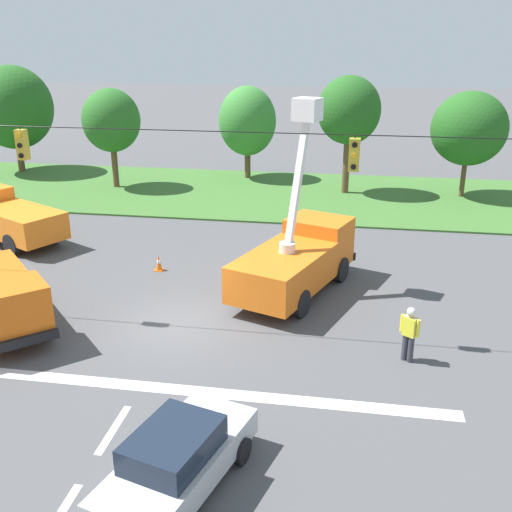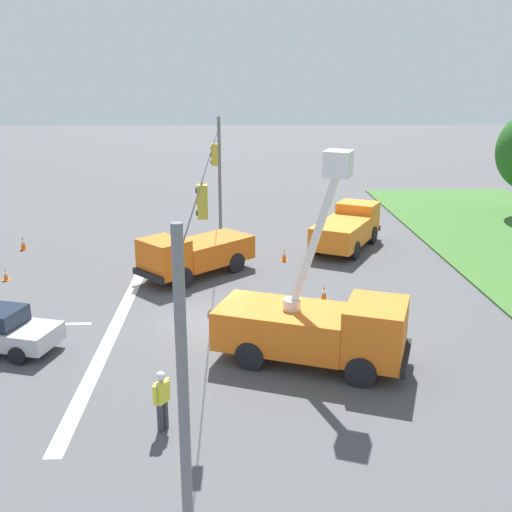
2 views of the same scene
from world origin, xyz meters
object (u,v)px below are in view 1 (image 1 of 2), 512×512
(utility_truck_bucket_lift, at_px, (297,256))
(utility_truck_support_far, at_px, (7,217))
(tree_far_east, at_px, (469,129))
(tree_centre, at_px, (247,121))
(tree_far_west, at_px, (14,108))
(road_worker, at_px, (409,331))
(sedan_silver, at_px, (177,459))
(traffic_cone_foreground_left, at_px, (159,263))
(tree_west, at_px, (111,121))
(traffic_cone_far_right, at_px, (12,266))
(tree_east, at_px, (349,111))

(utility_truck_bucket_lift, distance_m, utility_truck_support_far, 14.63)
(tree_far_east, relative_size, utility_truck_support_far, 0.96)
(tree_centre, relative_size, utility_truck_support_far, 0.95)
(tree_far_west, bearing_deg, road_worker, -41.52)
(utility_truck_bucket_lift, xyz_separation_m, sedan_silver, (-1.45, -11.19, -0.61))
(tree_far_east, distance_m, sedan_silver, 28.73)
(tree_far_east, xyz_separation_m, traffic_cone_foreground_left, (-14.35, -14.43, -3.81))
(tree_far_east, xyz_separation_m, utility_truck_support_far, (-22.60, -11.93, -2.95))
(tree_centre, relative_size, road_worker, 3.49)
(tree_west, height_order, traffic_cone_far_right, tree_west)
(tree_far_east, bearing_deg, road_worker, -102.71)
(tree_far_west, relative_size, tree_far_east, 1.18)
(sedan_silver, bearing_deg, utility_truck_bucket_lift, 82.61)
(tree_west, bearing_deg, tree_centre, 26.53)
(tree_far_west, xyz_separation_m, road_worker, (25.40, -22.49, -3.55))
(tree_far_east, distance_m, traffic_cone_foreground_left, 20.71)
(tree_west, distance_m, sedan_silver, 28.39)
(traffic_cone_foreground_left, relative_size, traffic_cone_far_right, 1.04)
(traffic_cone_far_right, bearing_deg, utility_truck_support_far, 121.60)
(tree_west, xyz_separation_m, tree_far_east, (21.54, 1.12, -0.14))
(tree_west, distance_m, tree_east, 14.61)
(traffic_cone_far_right, bearing_deg, tree_far_west, 118.50)
(tree_far_west, bearing_deg, utility_truck_support_far, -62.37)
(tree_far_west, bearing_deg, tree_west, -21.30)
(tree_centre, bearing_deg, utility_truck_support_far, -121.22)
(tree_east, height_order, traffic_cone_far_right, tree_east)
(tree_far_west, height_order, road_worker, tree_far_west)
(tree_far_west, distance_m, sedan_silver, 35.44)
(sedan_silver, xyz_separation_m, traffic_cone_foreground_left, (-4.47, 12.34, -0.46))
(road_worker, bearing_deg, tree_centre, 111.43)
(utility_truck_bucket_lift, height_order, utility_truck_support_far, utility_truck_bucket_lift)
(tree_east, bearing_deg, tree_far_east, 1.96)
(traffic_cone_foreground_left, xyz_separation_m, traffic_cone_far_right, (-5.92, -1.27, -0.01))
(tree_far_east, xyz_separation_m, sedan_silver, (-9.89, -26.77, -3.35))
(tree_far_west, relative_size, tree_west, 1.18)
(traffic_cone_foreground_left, distance_m, traffic_cone_far_right, 6.06)
(utility_truck_bucket_lift, relative_size, utility_truck_support_far, 1.11)
(tree_west, height_order, tree_far_east, tree_far_east)
(tree_west, xyz_separation_m, road_worker, (16.96, -19.20, -3.28))
(traffic_cone_far_right, bearing_deg, traffic_cone_foreground_left, 12.08)
(tree_centre, bearing_deg, traffic_cone_far_right, -109.66)
(sedan_silver, distance_m, traffic_cone_far_right, 15.19)
(tree_east, bearing_deg, sedan_silver, -96.25)
(tree_far_east, xyz_separation_m, traffic_cone_far_right, (-20.28, -15.70, -3.82))
(tree_centre, xyz_separation_m, tree_east, (6.68, -3.06, 1.17))
(utility_truck_bucket_lift, bearing_deg, tree_east, 84.59)
(tree_east, xyz_separation_m, traffic_cone_far_right, (-13.30, -15.46, -4.75))
(tree_centre, distance_m, traffic_cone_far_right, 19.99)
(utility_truck_support_far, distance_m, traffic_cone_foreground_left, 8.66)
(tree_far_west, xyz_separation_m, tree_west, (8.44, -3.29, -0.27))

